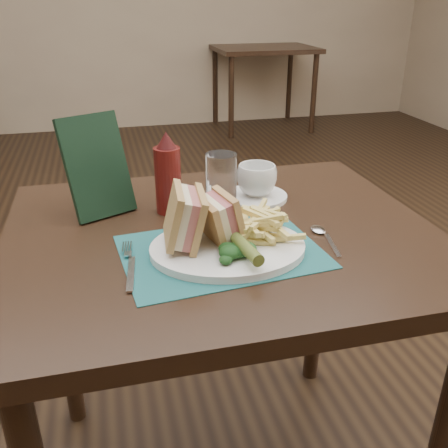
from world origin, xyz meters
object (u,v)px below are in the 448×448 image
(table_main, at_px, (222,368))
(table_bg_right, at_px, (263,88))
(ketchup_bottle, at_px, (168,173))
(placemat, at_px, (221,251))
(sandwich_half_b, at_px, (210,219))
(drinking_glass, at_px, (221,182))
(check_presenter, at_px, (97,166))
(plate, at_px, (228,248))
(sandwich_half_a, at_px, (173,218))
(saucer, at_px, (256,197))
(coffee_cup, at_px, (257,180))

(table_main, height_order, table_bg_right, same)
(table_main, bearing_deg, table_bg_right, 70.64)
(table_bg_right, relative_size, ketchup_bottle, 4.84)
(placemat, bearing_deg, table_bg_right, 70.75)
(sandwich_half_b, relative_size, drinking_glass, 0.72)
(placemat, xyz_separation_m, ketchup_bottle, (-0.07, 0.22, 0.09))
(ketchup_bottle, height_order, check_presenter, check_presenter)
(plate, bearing_deg, table_bg_right, 75.87)
(table_bg_right, distance_m, ketchup_bottle, 3.85)
(placemat, relative_size, sandwich_half_b, 4.01)
(table_main, height_order, drinking_glass, drinking_glass)
(table_bg_right, height_order, placemat, placemat)
(sandwich_half_a, relative_size, sandwich_half_b, 1.23)
(saucer, distance_m, drinking_glass, 0.12)
(placemat, relative_size, plate, 1.26)
(sandwich_half_b, bearing_deg, table_main, 49.28)
(sandwich_half_a, bearing_deg, table_bg_right, 74.31)
(placemat, distance_m, plate, 0.02)
(placemat, relative_size, saucer, 2.51)
(sandwich_half_a, relative_size, saucer, 0.77)
(drinking_glass, bearing_deg, ketchup_bottle, 175.43)
(table_bg_right, bearing_deg, ketchup_bottle, -111.31)
(check_presenter, bearing_deg, table_bg_right, 41.17)
(table_bg_right, bearing_deg, drinking_glass, -109.57)
(table_main, bearing_deg, ketchup_bottle, 127.00)
(table_bg_right, height_order, ketchup_bottle, ketchup_bottle)
(plate, distance_m, coffee_cup, 0.29)
(sandwich_half_a, xyz_separation_m, saucer, (0.23, 0.23, -0.07))
(table_main, distance_m, drinking_glass, 0.46)
(table_bg_right, relative_size, sandwich_half_b, 9.57)
(saucer, bearing_deg, sandwich_half_a, -135.69)
(drinking_glass, height_order, ketchup_bottle, ketchup_bottle)
(ketchup_bottle, bearing_deg, check_presenter, 168.41)
(ketchup_bottle, relative_size, check_presenter, 0.82)
(table_main, height_order, plate, plate)
(drinking_glass, bearing_deg, table_main, -102.62)
(table_main, xyz_separation_m, ketchup_bottle, (-0.09, 0.12, 0.47))
(plate, relative_size, ketchup_bottle, 1.61)
(sandwich_half_a, bearing_deg, check_presenter, 124.33)
(plate, relative_size, coffee_cup, 3.14)
(placemat, height_order, sandwich_half_b, sandwich_half_b)
(table_bg_right, xyz_separation_m, coffee_cup, (-1.17, -3.53, 0.42))
(table_main, relative_size, coffee_cup, 9.41)
(table_bg_right, xyz_separation_m, sandwich_half_b, (-1.34, -3.76, 0.44))
(placemat, bearing_deg, plate, -23.24)
(sandwich_half_b, distance_m, check_presenter, 0.31)
(placemat, xyz_separation_m, drinking_glass, (0.05, 0.21, 0.06))
(plate, xyz_separation_m, ketchup_bottle, (-0.08, 0.23, 0.08))
(placemat, height_order, drinking_glass, drinking_glass)
(drinking_glass, distance_m, ketchup_bottle, 0.12)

